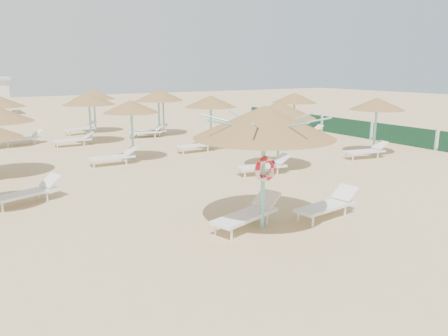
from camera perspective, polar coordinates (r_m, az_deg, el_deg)
ground at (r=11.30m, az=3.64°, el=-7.74°), size 120.00×120.00×0.00m
main_palapa at (r=10.62m, az=5.26°, el=5.99°), size 3.47×3.47×3.11m
lounger_main_a at (r=11.20m, az=3.27°, el=-5.90°), size 2.23×1.22×0.78m
lounger_main_b at (r=12.28m, az=13.51°, el=-4.63°), size 2.10×0.86×0.74m
palapa_field at (r=21.78m, az=-10.17°, el=8.31°), size 20.12×17.11×2.72m
windbreak_fence at (r=27.61m, az=15.66°, el=5.18°), size 0.08×19.84×1.10m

